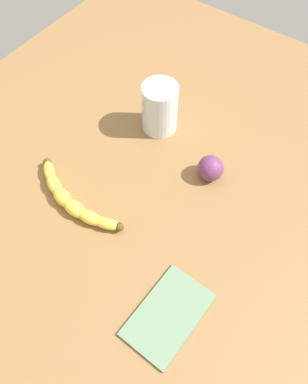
% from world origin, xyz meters
% --- Properties ---
extents(wooden_tabletop, '(1.20, 1.20, 0.03)m').
position_xyz_m(wooden_tabletop, '(0.00, 0.00, 0.01)').
color(wooden_tabletop, olive).
rests_on(wooden_tabletop, ground).
extents(banana, '(0.08, 0.24, 0.03)m').
position_xyz_m(banana, '(0.16, -0.14, 0.05)').
color(banana, yellow).
rests_on(banana, wooden_tabletop).
extents(smoothie_glass, '(0.08, 0.08, 0.12)m').
position_xyz_m(smoothie_glass, '(-0.12, -0.12, 0.08)').
color(smoothie_glass, silver).
rests_on(smoothie_glass, wooden_tabletop).
extents(plum_fruit, '(0.05, 0.05, 0.05)m').
position_xyz_m(plum_fruit, '(-0.06, 0.04, 0.06)').
color(plum_fruit, '#6B3360').
rests_on(plum_fruit, wooden_tabletop).
extents(folded_napkin, '(0.16, 0.10, 0.01)m').
position_xyz_m(folded_napkin, '(0.23, 0.14, 0.03)').
color(folded_napkin, slate).
rests_on(folded_napkin, wooden_tabletop).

